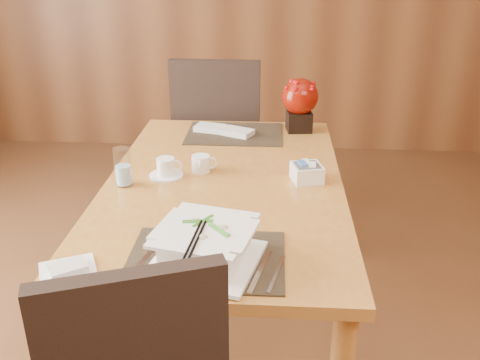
# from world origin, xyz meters

# --- Properties ---
(dining_table) EXTENTS (0.90, 1.50, 0.75)m
(dining_table) POSITION_xyz_m (0.00, 0.60, 0.65)
(dining_table) COLOR #B67832
(dining_table) RESTS_ON ground
(placemat_near) EXTENTS (0.45, 0.33, 0.01)m
(placemat_near) POSITION_xyz_m (0.00, 0.05, 0.75)
(placemat_near) COLOR black
(placemat_near) RESTS_ON dining_table
(placemat_far) EXTENTS (0.45, 0.33, 0.01)m
(placemat_far) POSITION_xyz_m (0.00, 1.15, 0.75)
(placemat_far) COLOR black
(placemat_far) RESTS_ON dining_table
(soup_setting) EXTENTS (0.35, 0.35, 0.12)m
(soup_setting) POSITION_xyz_m (0.00, 0.03, 0.81)
(soup_setting) COLOR white
(soup_setting) RESTS_ON dining_table
(coffee_cup) EXTENTS (0.13, 0.13, 0.07)m
(coffee_cup) POSITION_xyz_m (-0.23, 0.64, 0.78)
(coffee_cup) COLOR white
(coffee_cup) RESTS_ON dining_table
(water_glass) EXTENTS (0.07, 0.07, 0.15)m
(water_glass) POSITION_xyz_m (-0.37, 0.54, 0.82)
(water_glass) COLOR white
(water_glass) RESTS_ON dining_table
(creamer_jug) EXTENTS (0.10, 0.10, 0.07)m
(creamer_jug) POSITION_xyz_m (-0.10, 0.69, 0.78)
(creamer_jug) COLOR white
(creamer_jug) RESTS_ON dining_table
(sugar_caddy) EXTENTS (0.13, 0.13, 0.06)m
(sugar_caddy) POSITION_xyz_m (0.31, 0.63, 0.78)
(sugar_caddy) COLOR white
(sugar_caddy) RESTS_ON dining_table
(berry_decor) EXTENTS (0.17, 0.17, 0.25)m
(berry_decor) POSITION_xyz_m (0.31, 1.23, 0.89)
(berry_decor) COLOR black
(berry_decor) RESTS_ON dining_table
(napkins_far) EXTENTS (0.30, 0.20, 0.03)m
(napkins_far) POSITION_xyz_m (-0.04, 1.15, 0.77)
(napkins_far) COLOR silver
(napkins_far) RESTS_ON dining_table
(bread_plate) EXTENTS (0.20, 0.20, 0.01)m
(bread_plate) POSITION_xyz_m (-0.37, -0.05, 0.75)
(bread_plate) COLOR white
(bread_plate) RESTS_ON dining_table
(far_chair) EXTENTS (0.49, 0.50, 1.04)m
(far_chair) POSITION_xyz_m (-0.12, 1.56, 0.59)
(far_chair) COLOR black
(far_chair) RESTS_ON ground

